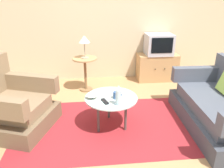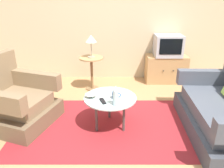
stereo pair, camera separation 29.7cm
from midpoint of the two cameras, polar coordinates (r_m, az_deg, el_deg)
ground_plane at (r=3.18m, az=4.65°, el=-12.28°), size 16.00×16.00×0.00m
back_wall at (r=4.82m, az=3.02°, el=17.14°), size 9.00×0.12×2.70m
area_rug at (r=3.32m, az=1.96°, el=-10.52°), size 2.70×1.60×0.00m
armchair at (r=3.50m, az=-21.67°, el=-4.37°), size 1.20×1.18×0.97m
coffee_table at (r=3.11m, az=2.05°, el=-4.16°), size 0.73×0.73×0.46m
side_table at (r=4.31m, az=-3.49°, el=4.35°), size 0.46×0.46×0.65m
tv_stand at (r=4.92m, az=15.01°, el=3.77°), size 0.84×0.43×0.57m
television at (r=4.78m, az=15.61°, el=9.41°), size 0.54×0.45×0.43m
table_lamp at (r=4.17m, az=-3.55°, el=11.09°), size 0.21×0.21×0.42m
vase at (r=2.84m, az=3.73°, el=-3.07°), size 0.08×0.08×0.27m
mug at (r=3.04m, az=3.33°, el=-2.93°), size 0.13×0.07×0.10m
bowl at (r=3.09m, az=-2.82°, el=-3.04°), size 0.17×0.17×0.04m
tv_remote_dark at (r=2.96m, az=0.31°, el=-4.41°), size 0.10×0.17×0.02m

